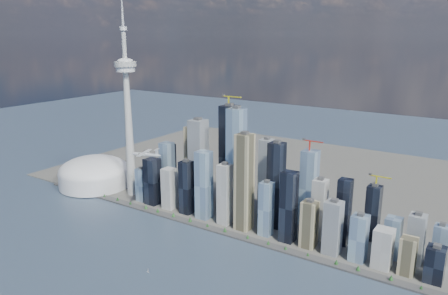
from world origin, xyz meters
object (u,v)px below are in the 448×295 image
Objects in this scene: dome_stadium at (94,173)px; airplane at (146,154)px; needle_tower at (128,110)px; sailboat_west at (148,271)px.

airplane is (292.05, -87.83, 122.93)m from dome_stadium.
dome_stadium is at bearing 145.43° from airplane.
needle_tower reaches higher than sailboat_west.
dome_stadium is (-140.00, -10.00, -196.40)m from needle_tower.
needle_tower is 241.40m from dome_stadium.
airplane is at bearing -32.76° from needle_tower.
needle_tower is 7.65× the size of airplane.
airplane reaches higher than dome_stadium.
needle_tower is 479.04m from sailboat_west.
sailboat_west is at bearing -30.18° from dome_stadium.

